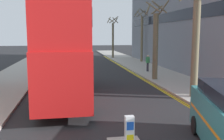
% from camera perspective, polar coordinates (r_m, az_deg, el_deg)
% --- Properties ---
extents(sidewalk_right, '(4.00, 80.00, 0.14)m').
position_cam_1_polar(sidewalk_right, '(20.69, 14.22, -2.52)').
color(sidewalk_right, '#9E9991').
rests_on(sidewalk_right, ground).
extents(sidewalk_left, '(4.00, 80.00, 0.14)m').
position_cam_1_polar(sidewalk_left, '(19.51, -23.41, -3.54)').
color(sidewalk_left, '#9E9991').
rests_on(sidewalk_left, ground).
extents(kerb_line_outer, '(0.10, 56.00, 0.01)m').
position_cam_1_polar(kerb_line_outer, '(18.10, 10.67, -4.08)').
color(kerb_line_outer, yellow).
rests_on(kerb_line_outer, ground).
extents(kerb_line_inner, '(0.10, 56.00, 0.01)m').
position_cam_1_polar(kerb_line_inner, '(18.04, 10.19, -4.11)').
color(kerb_line_inner, yellow).
rests_on(kerb_line_inner, ground).
extents(keep_left_bollard, '(0.36, 0.28, 1.11)m').
position_cam_1_polar(keep_left_bollard, '(8.24, 3.89, -14.19)').
color(keep_left_bollard, silver).
rests_on(keep_left_bollard, traffic_island).
extents(double_decker_bus_away, '(2.83, 10.82, 5.64)m').
position_cam_1_polar(double_decker_bus_away, '(15.34, -10.80, 5.20)').
color(double_decker_bus_away, red).
rests_on(double_decker_bus_away, ground).
extents(pedestrian_far, '(0.34, 0.22, 1.62)m').
position_cam_1_polar(pedestrian_far, '(25.32, 7.96, 1.60)').
color(pedestrian_far, '#2D2D38').
rests_on(pedestrian_far, sidewalk_right).
extents(street_tree_near, '(1.95, 1.83, 6.50)m').
position_cam_1_polar(street_tree_near, '(40.46, 0.21, 7.31)').
color(street_tree_near, '#6B6047').
rests_on(street_tree_near, sidewalk_right).
extents(street_tree_mid, '(1.78, 1.83, 6.23)m').
position_cam_1_polar(street_tree_mid, '(20.88, 9.66, 5.97)').
color(street_tree_mid, '#6B6047').
rests_on(street_tree_mid, sidewalk_right).
extents(street_tree_far, '(1.73, 1.61, 6.61)m').
position_cam_1_polar(street_tree_far, '(15.35, 18.07, 5.55)').
color(street_tree_far, '#6B6047').
rests_on(street_tree_far, sidewalk_right).
extents(street_tree_distant, '(1.98, 1.97, 7.10)m').
position_cam_1_polar(street_tree_distant, '(34.75, 6.66, 7.65)').
color(street_tree_distant, '#6B6047').
rests_on(street_tree_distant, sidewalk_right).
extents(townhouse_terrace_right, '(10.08, 28.00, 14.51)m').
position_cam_1_polar(townhouse_terrace_right, '(31.32, 20.31, 13.87)').
color(townhouse_terrace_right, slate).
rests_on(townhouse_terrace_right, ground).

